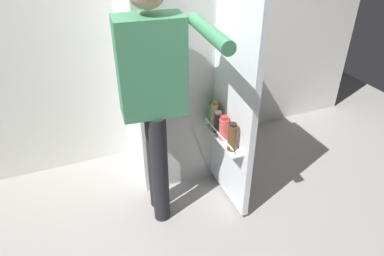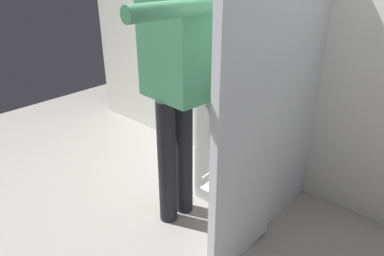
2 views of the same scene
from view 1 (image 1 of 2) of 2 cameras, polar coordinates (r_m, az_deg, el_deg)
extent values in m
plane|color=gray|center=(2.88, -0.26, -11.91)|extent=(6.12, 6.12, 0.00)
cube|color=silver|center=(3.03, -7.03, 18.38)|extent=(4.40, 0.10, 2.60)
cube|color=silver|center=(2.83, -4.49, 8.72)|extent=(0.59, 0.61, 1.77)
cube|color=white|center=(2.57, -2.40, 6.28)|extent=(0.55, 0.01, 1.73)
cube|color=white|center=(2.58, -2.78, 8.11)|extent=(0.51, 0.09, 0.01)
cube|color=silver|center=(2.45, 6.96, 4.94)|extent=(0.05, 0.57, 1.73)
cube|color=white|center=(2.58, 5.11, -1.83)|extent=(0.09, 0.48, 0.01)
cylinder|color=silver|center=(2.53, 4.34, -0.87)|extent=(0.01, 0.46, 0.01)
cylinder|color=brown|center=(2.42, 6.57, -1.61)|extent=(0.06, 0.06, 0.19)
cylinder|color=black|center=(2.36, 6.72, 0.55)|extent=(0.05, 0.05, 0.02)
cylinder|color=#DB4C47|center=(2.54, 5.19, -0.16)|extent=(0.07, 0.07, 0.16)
cylinder|color=#B22D28|center=(2.49, 5.29, 1.67)|extent=(0.05, 0.05, 0.02)
cylinder|color=tan|center=(2.64, 3.64, 1.84)|extent=(0.05, 0.05, 0.21)
cylinder|color=#996623|center=(2.58, 3.73, 4.09)|extent=(0.04, 0.04, 0.02)
cylinder|color=#333842|center=(2.61, 4.26, 0.85)|extent=(0.06, 0.06, 0.16)
cylinder|color=silver|center=(2.57, 4.33, 2.52)|extent=(0.05, 0.05, 0.02)
cylinder|color=green|center=(2.68, 3.43, 2.13)|extent=(0.06, 0.06, 0.19)
cylinder|color=#195B28|center=(2.63, 3.50, 4.11)|extent=(0.06, 0.06, 0.02)
cylinder|color=gold|center=(2.52, -5.30, 8.90)|extent=(0.09, 0.09, 0.10)
cylinder|color=black|center=(2.60, -5.97, -5.06)|extent=(0.12, 0.12, 0.88)
cylinder|color=black|center=(2.48, -5.27, -7.03)|extent=(0.12, 0.12, 0.88)
cube|color=#3D7F56|center=(2.17, -6.67, 9.80)|extent=(0.43, 0.25, 0.62)
cylinder|color=#3D7F56|center=(2.36, -7.62, 11.07)|extent=(0.08, 0.08, 0.58)
cylinder|color=#3D7F56|center=(1.97, 2.75, 15.41)|extent=(0.13, 0.59, 0.08)
camera|label=2|loc=(2.05, 54.20, 8.97)|focal=33.57mm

